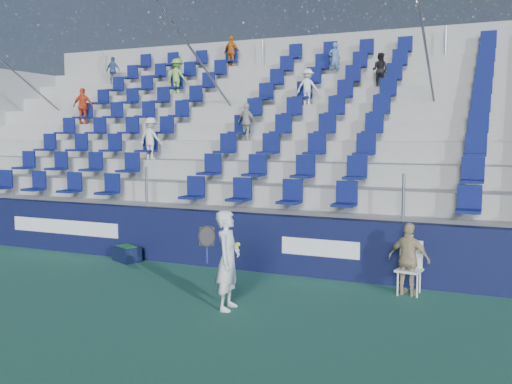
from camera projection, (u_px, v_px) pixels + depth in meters
ground at (175, 311)px, 9.22m from camera, size 70.00×70.00×0.00m
sponsor_wall at (254, 242)px, 12.03m from camera, size 24.00×0.32×1.20m
grandstand at (325, 160)px, 16.52m from camera, size 24.00×8.17×6.63m
tennis_player at (228, 260)px, 9.28m from camera, size 0.69×0.66×1.63m
line_judge_chair at (410, 263)px, 10.26m from camera, size 0.48×0.49×0.95m
line_judge at (409, 259)px, 10.11m from camera, size 0.82×0.49×1.30m
ball_bin at (127, 253)px, 12.90m from camera, size 0.74×0.63×0.35m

